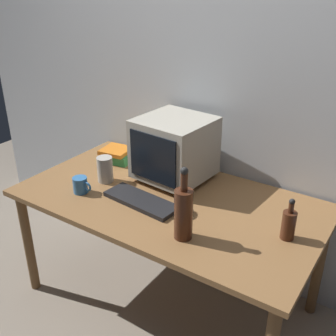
{
  "coord_description": "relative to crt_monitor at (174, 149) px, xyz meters",
  "views": [
    {
      "loc": [
        1.05,
        -1.57,
        1.8
      ],
      "look_at": [
        0.0,
        0.0,
        0.88
      ],
      "focal_mm": 43.34,
      "sensor_mm": 36.0,
      "label": 1
    }
  ],
  "objects": [
    {
      "name": "ground_plane",
      "position": [
        0.1,
        -0.21,
        -0.9
      ],
      "size": [
        6.0,
        6.0,
        0.0
      ],
      "primitive_type": "plane",
      "color": "gray"
    },
    {
      "name": "back_wall",
      "position": [
        0.1,
        0.29,
        0.35
      ],
      "size": [
        4.0,
        0.08,
        2.5
      ],
      "primitive_type": "cube",
      "color": "silver",
      "rests_on": "ground"
    },
    {
      "name": "desk",
      "position": [
        0.1,
        -0.21,
        -0.27
      ],
      "size": [
        1.63,
        0.89,
        0.7
      ],
      "color": "olive",
      "rests_on": "ground"
    },
    {
      "name": "crt_monitor",
      "position": [
        0.0,
        0.0,
        0.0
      ],
      "size": [
        0.41,
        0.41,
        0.37
      ],
      "color": "#B2AD9E",
      "rests_on": "desk"
    },
    {
      "name": "keyboard",
      "position": [
        0.01,
        -0.33,
        -0.18
      ],
      "size": [
        0.43,
        0.19,
        0.02
      ],
      "primitive_type": "cube",
      "rotation": [
        0.0,
        0.0,
        -0.09
      ],
      "color": "black",
      "rests_on": "desk"
    },
    {
      "name": "computer_mouse",
      "position": [
        0.27,
        -0.3,
        -0.17
      ],
      "size": [
        0.08,
        0.11,
        0.04
      ],
      "primitive_type": "ellipsoid",
      "rotation": [
        0.0,
        0.0,
        0.19
      ],
      "color": "black",
      "rests_on": "desk"
    },
    {
      "name": "bottle_tall",
      "position": [
        0.35,
        -0.46,
        -0.06
      ],
      "size": [
        0.08,
        0.08,
        0.35
      ],
      "color": "#472314",
      "rests_on": "desk"
    },
    {
      "name": "bottle_short",
      "position": [
        0.75,
        -0.21,
        -0.12
      ],
      "size": [
        0.06,
        0.06,
        0.21
      ],
      "color": "#472314",
      "rests_on": "desk"
    },
    {
      "name": "book_stack",
      "position": [
        -0.44,
        0.01,
        -0.15
      ],
      "size": [
        0.23,
        0.2,
        0.08
      ],
      "color": "#33894C",
      "rests_on": "desk"
    },
    {
      "name": "mug",
      "position": [
        -0.34,
        -0.42,
        -0.15
      ],
      "size": [
        0.12,
        0.08,
        0.09
      ],
      "color": "#3370B2",
      "rests_on": "desk"
    },
    {
      "name": "metal_canister",
      "position": [
        -0.32,
        -0.24,
        -0.12
      ],
      "size": [
        0.09,
        0.09,
        0.15
      ],
      "primitive_type": "cylinder",
      "color": "#B7B2A8",
      "rests_on": "desk"
    }
  ]
}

